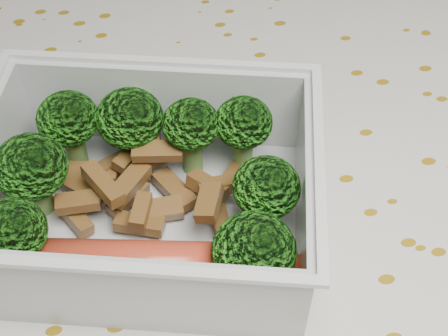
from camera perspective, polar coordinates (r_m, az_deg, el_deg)
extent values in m
cube|color=brown|center=(0.42, -0.23, -4.33)|extent=(1.40, 0.90, 0.04)
cube|color=silver|center=(0.40, -0.24, -2.35)|extent=(1.46, 0.96, 0.01)
cube|color=silver|center=(0.38, -6.71, -4.87)|extent=(0.21, 0.18, 0.00)
cube|color=silver|center=(0.40, -5.65, 5.72)|extent=(0.18, 0.05, 0.06)
cube|color=silver|center=(0.32, -9.12, -11.30)|extent=(0.18, 0.05, 0.06)
cube|color=silver|center=(0.35, 7.33, -2.66)|extent=(0.04, 0.13, 0.06)
cube|color=silver|center=(0.38, -5.90, 9.67)|extent=(0.19, 0.06, 0.00)
cube|color=silver|center=(0.29, -10.05, -9.01)|extent=(0.19, 0.06, 0.00)
cube|color=silver|center=(0.33, 8.71, 0.73)|extent=(0.04, 0.14, 0.00)
cylinder|color=#608C3F|center=(0.41, -13.41, 1.77)|extent=(0.02, 0.02, 0.03)
ellipsoid|color=#298516|center=(0.39, -14.09, 4.39)|extent=(0.04, 0.04, 0.03)
cylinder|color=#608C3F|center=(0.40, -8.19, 1.83)|extent=(0.02, 0.02, 0.02)
ellipsoid|color=#298516|center=(0.38, -8.61, 4.51)|extent=(0.04, 0.04, 0.04)
cylinder|color=#608C3F|center=(0.39, -2.90, 1.31)|extent=(0.02, 0.02, 0.03)
ellipsoid|color=#298516|center=(0.37, -3.05, 4.02)|extent=(0.03, 0.03, 0.03)
cylinder|color=#608C3F|center=(0.39, 1.71, 1.48)|extent=(0.02, 0.02, 0.03)
ellipsoid|color=#298516|center=(0.37, 1.80, 4.19)|extent=(0.04, 0.04, 0.03)
cylinder|color=#608C3F|center=(0.39, -16.39, -2.46)|extent=(0.02, 0.02, 0.02)
ellipsoid|color=#298516|center=(0.37, -17.27, 0.10)|extent=(0.04, 0.04, 0.04)
cylinder|color=#608C3F|center=(0.36, 3.68, -4.40)|extent=(0.02, 0.02, 0.03)
ellipsoid|color=#298516|center=(0.34, 3.90, -1.78)|extent=(0.04, 0.04, 0.03)
cylinder|color=#608C3F|center=(0.36, -17.83, -7.90)|extent=(0.02, 0.02, 0.03)
ellipsoid|color=#298516|center=(0.34, -18.86, -5.47)|extent=(0.04, 0.04, 0.03)
cylinder|color=#608C3F|center=(0.34, 2.59, -10.06)|extent=(0.02, 0.02, 0.02)
ellipsoid|color=#298516|center=(0.32, 2.76, -7.62)|extent=(0.04, 0.04, 0.04)
cube|color=brown|center=(0.39, -8.29, 1.42)|extent=(0.03, 0.03, 0.01)
cube|color=brown|center=(0.35, -1.39, -3.18)|extent=(0.02, 0.03, 0.01)
cube|color=brown|center=(0.36, -11.02, -1.46)|extent=(0.02, 0.03, 0.01)
cube|color=brown|center=(0.38, -6.68, 2.50)|extent=(0.01, 0.02, 0.01)
cube|color=brown|center=(0.39, 0.50, -1.08)|extent=(0.03, 0.03, 0.01)
cube|color=brown|center=(0.37, -13.21, -3.04)|extent=(0.03, 0.01, 0.01)
cube|color=brown|center=(0.39, -12.91, -1.61)|extent=(0.03, 0.03, 0.01)
cube|color=brown|center=(0.38, -6.11, 1.54)|extent=(0.03, 0.02, 0.01)
cube|color=brown|center=(0.36, -7.62, -4.00)|extent=(0.02, 0.02, 0.01)
cube|color=brown|center=(0.37, -5.49, -3.78)|extent=(0.02, 0.01, 0.01)
cube|color=brown|center=(0.40, -10.51, 0.08)|extent=(0.03, 0.02, 0.01)
cube|color=brown|center=(0.39, -8.34, -0.03)|extent=(0.03, 0.02, 0.01)
cube|color=brown|center=(0.37, -1.54, -1.67)|extent=(0.03, 0.03, 0.01)
cube|color=brown|center=(0.38, -4.52, -1.99)|extent=(0.03, 0.03, 0.01)
cube|color=brown|center=(0.38, -13.65, -4.20)|extent=(0.02, 0.03, 0.01)
cube|color=brown|center=(0.39, -5.77, 1.13)|extent=(0.03, 0.02, 0.01)
cube|color=brown|center=(0.37, -0.55, -1.64)|extent=(0.02, 0.01, 0.01)
cube|color=brown|center=(0.37, -8.72, -1.47)|extent=(0.03, 0.03, 0.01)
cube|color=brown|center=(0.37, -0.50, -4.18)|extent=(0.01, 0.03, 0.01)
cube|color=brown|center=(0.37, -7.73, -5.08)|extent=(0.03, 0.02, 0.01)
cube|color=brown|center=(0.40, -11.85, -0.52)|extent=(0.03, 0.02, 0.01)
cube|color=brown|center=(0.38, -8.77, -2.72)|extent=(0.03, 0.03, 0.01)
cylinder|color=#B73922|center=(0.34, -7.37, -8.67)|extent=(0.15, 0.06, 0.03)
sphere|color=#B73922|center=(0.34, 4.98, -9.00)|extent=(0.03, 0.03, 0.03)
sphere|color=#B73922|center=(0.36, -19.00, -7.99)|extent=(0.03, 0.03, 0.03)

